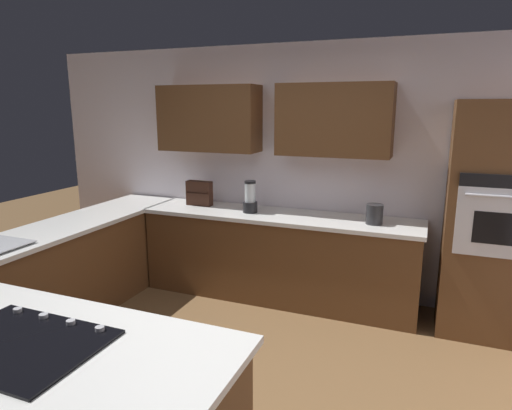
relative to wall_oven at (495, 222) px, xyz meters
name	(u,v)px	position (x,y,z in m)	size (l,w,h in m)	color
ground_plane	(211,395)	(1.85, 1.72, -1.01)	(14.00, 14.00, 0.00)	brown
wall_back	(292,158)	(1.92, -0.33, 0.42)	(6.00, 0.44, 2.60)	silver
lower_cabinets_back	(278,258)	(1.95, 0.00, -0.58)	(2.80, 0.60, 0.86)	brown
countertop_back	(278,216)	(1.95, 0.00, -0.13)	(2.84, 0.64, 0.04)	silver
lower_cabinets_side	(64,274)	(3.67, 1.17, -0.58)	(0.60, 2.90, 0.86)	brown
countertop_side	(60,228)	(3.67, 1.17, -0.13)	(0.64, 2.94, 0.04)	silver
island_top	(19,350)	(2.24, 2.83, -0.13)	(2.03, 1.00, 0.04)	silver
wall_oven	(495,222)	(0.00, 0.00, 0.00)	(0.80, 0.66, 2.03)	brown
cooktop	(19,344)	(2.24, 2.82, -0.11)	(0.76, 0.56, 0.03)	black
blender	(250,199)	(2.25, 0.02, 0.03)	(0.15, 0.15, 0.33)	black
spice_rack	(199,193)	(2.90, -0.08, 0.02)	(0.29, 0.11, 0.27)	#381E14
kettle	(374,214)	(1.00, 0.02, -0.02)	(0.16, 0.16, 0.19)	#262628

